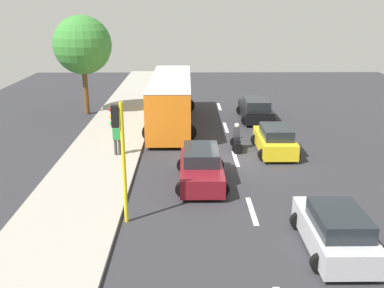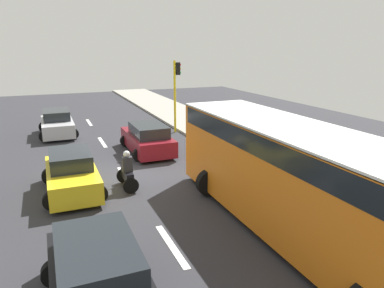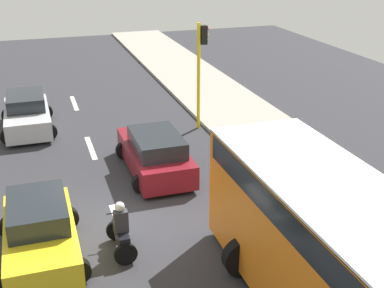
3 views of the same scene
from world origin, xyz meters
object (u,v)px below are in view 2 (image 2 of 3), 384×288
Objects in this scene: car_maroon at (148,139)px; motorcycle at (127,172)px; car_silver at (57,124)px; car_black at (100,286)px; traffic_light_corner at (176,86)px; car_yellow_cab at (72,174)px; city_bus at (299,175)px; pedestrian_near_signal at (254,140)px.

motorcycle is at bearing -114.82° from car_maroon.
car_silver and car_black have the same top height.
car_silver is at bearing 163.93° from traffic_light_corner.
car_yellow_cab is at bearing 89.88° from car_black.
car_silver is 2.63× the size of motorcycle.
car_black is at bearing -110.22° from car_maroon.
city_bus is (5.74, -5.82, 1.14)m from car_yellow_cab.
car_silver is at bearing 101.42° from motorcycle.
car_black is at bearing -106.94° from motorcycle.
city_bus is at bearing -80.38° from car_maroon.
city_bus reaches higher than motorcycle.
car_black is at bearing -89.82° from car_silver.
car_silver is at bearing 90.18° from car_black.
car_yellow_cab is 10.69m from traffic_light_corner.
car_yellow_cab is 0.97× the size of car_silver.
traffic_light_corner reaches higher than car_black.
city_bus is 2.44× the size of traffic_light_corner.
car_yellow_cab is at bearing -175.60° from pedestrian_near_signal.
car_maroon and car_black have the same top height.
city_bus is (5.80, -15.61, 1.14)m from car_silver.
car_black is (-4.08, -11.08, 0.00)m from car_maroon.
car_maroon is 11.81m from car_black.
car_silver is at bearing 90.40° from car_yellow_cab.
car_maroon is 0.96× the size of traffic_light_corner.
motorcycle is at bearing -12.60° from car_yellow_cab.
motorcycle reaches higher than car_black.
motorcycle is at bearing 73.06° from car_black.
pedestrian_near_signal is 0.38× the size of traffic_light_corner.
car_black is 2.94× the size of motorcycle.
city_bus is 13.67m from traffic_light_corner.
pedestrian_near_signal is (4.25, -3.39, 0.35)m from car_maroon.
traffic_light_corner is (7.04, 14.80, 2.22)m from car_black.
motorcycle is at bearing 124.80° from city_bus.
car_yellow_cab is 2.05m from motorcycle.
car_black is 6.91m from motorcycle.
car_yellow_cab is 2.56× the size of motorcycle.
car_maroon is 5.44m from pedestrian_near_signal.
city_bus is at bearing -45.43° from car_yellow_cab.
city_bus is at bearing -69.60° from car_silver.
car_maroon is 7.09m from car_silver.
car_yellow_cab is 2.32× the size of pedestrian_near_signal.
city_bus is (5.75, 1.23, 1.13)m from car_black.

